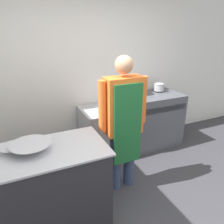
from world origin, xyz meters
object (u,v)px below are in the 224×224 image
at_px(sauce_pot, 159,87).
at_px(stock_pot, 139,87).
at_px(stove, 151,119).
at_px(mixing_bowl, 31,147).
at_px(fridge_unit, 103,132).
at_px(person_cook, 123,118).

bearing_deg(sauce_pot, stock_pot, 180.00).
height_order(stove, mixing_bowl, mixing_bowl).
relative_size(fridge_unit, mixing_bowl, 2.13).
distance_m(fridge_unit, mixing_bowl, 1.66).
distance_m(person_cook, stock_pot, 1.23).
height_order(stove, stock_pot, stock_pot).
distance_m(stove, stock_pot, 0.64).
relative_size(fridge_unit, sauce_pot, 4.58).
bearing_deg(stock_pot, mixing_bowl, -148.36).
bearing_deg(fridge_unit, person_cook, -94.82).
bearing_deg(sauce_pot, person_cook, -141.97).
height_order(person_cook, mixing_bowl, person_cook).
height_order(person_cook, sauce_pot, person_cook).
bearing_deg(fridge_unit, sauce_pot, 4.50).
bearing_deg(stove, fridge_unit, 178.55).
height_order(stove, fridge_unit, stove).
relative_size(stove, person_cook, 0.57).
xyz_separation_m(mixing_bowl, stock_pot, (1.86, 1.15, 0.10)).
xyz_separation_m(person_cook, mixing_bowl, (-1.08, -0.21, -0.02)).
bearing_deg(person_cook, fridge_unit, 85.18).
xyz_separation_m(stove, fridge_unit, (-0.93, 0.02, -0.07)).
distance_m(stock_pot, sauce_pot, 0.42).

